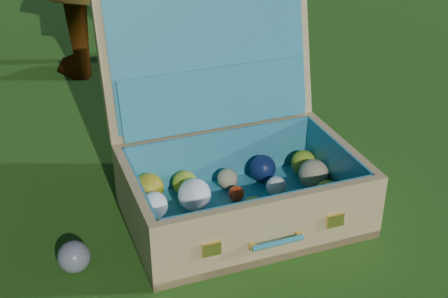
% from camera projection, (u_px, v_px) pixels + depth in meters
% --- Properties ---
extents(ground, '(60.00, 60.00, 0.00)m').
position_uv_depth(ground, '(238.00, 199.00, 1.55)').
color(ground, '#215114').
rests_on(ground, ground).
extents(stray_ball, '(0.07, 0.07, 0.07)m').
position_uv_depth(stray_ball, '(74.00, 257.00, 1.30)').
color(stray_ball, teal).
rests_on(stray_ball, ground).
extents(suitcase, '(0.65, 0.61, 0.50)m').
position_uv_depth(suitcase, '(231.00, 152.00, 1.47)').
color(suitcase, tan).
rests_on(suitcase, ground).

